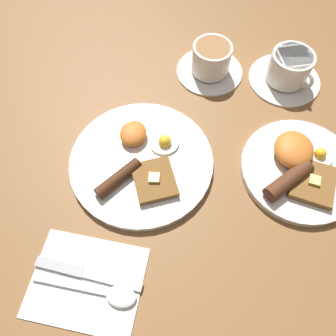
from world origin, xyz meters
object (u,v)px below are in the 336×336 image
object	(u,v)px
teacup_near	(211,61)
teacup_far	(288,70)
breakfast_plate_far	(299,167)
breakfast_plate_near	(142,161)
spoon	(110,294)
knife	(82,272)

from	to	relation	value
teacup_near	teacup_far	distance (m)	0.17
breakfast_plate_far	teacup_near	bearing A→B (deg)	-137.21
breakfast_plate_near	spoon	bearing A→B (deg)	2.64
breakfast_plate_far	teacup_near	world-z (taller)	teacup_near
teacup_far	breakfast_plate_far	bearing A→B (deg)	8.55
breakfast_plate_far	knife	bearing A→B (deg)	-51.57
breakfast_plate_near	teacup_near	distance (m)	0.29
breakfast_plate_far	knife	xyz separation A→B (m)	(0.28, -0.35, -0.01)
spoon	breakfast_plate_far	bearing A→B (deg)	44.54
teacup_near	knife	world-z (taller)	teacup_near
teacup_near	knife	distance (m)	0.52
breakfast_plate_near	breakfast_plate_far	world-z (taller)	breakfast_plate_far
teacup_far	knife	bearing A→B (deg)	-31.39
breakfast_plate_near	spoon	size ratio (longest dim) A/B	1.59
breakfast_plate_far	teacup_near	xyz separation A→B (m)	(-0.23, -0.21, 0.02)
teacup_near	spoon	distance (m)	0.53
spoon	knife	bearing A→B (deg)	156.39
breakfast_plate_far	breakfast_plate_near	bearing A→B (deg)	-80.80
knife	spoon	distance (m)	0.06
breakfast_plate_far	teacup_far	world-z (taller)	teacup_far
teacup_near	breakfast_plate_far	bearing A→B (deg)	42.79
teacup_far	knife	world-z (taller)	teacup_far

